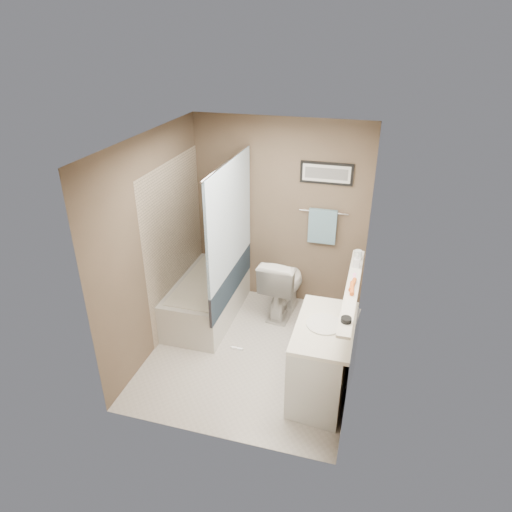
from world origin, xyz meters
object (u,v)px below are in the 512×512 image
(toilet, at_px, (283,284))
(bathtub, at_px, (208,297))
(candle_bowl_near, at_px, (346,320))
(hair_brush_front, at_px, (352,288))
(glass_jar, at_px, (358,255))
(soap_bottle, at_px, (357,261))
(hair_brush_back, at_px, (353,285))
(vanity, at_px, (323,362))

(toilet, bearing_deg, bathtub, 24.16)
(toilet, relative_size, candle_bowl_near, 9.01)
(hair_brush_front, bearing_deg, candle_bowl_near, -90.00)
(toilet, xyz_separation_m, glass_jar, (0.89, -0.46, 0.76))
(soap_bottle, bearing_deg, glass_jar, 90.00)
(toilet, xyz_separation_m, hair_brush_back, (0.89, -1.04, 0.73))
(glass_jar, height_order, soap_bottle, soap_bottle)
(soap_bottle, bearing_deg, hair_brush_back, -90.00)
(bathtub, bearing_deg, hair_brush_back, -22.24)
(bathtub, xyz_separation_m, toilet, (0.89, 0.31, 0.16))
(vanity, xyz_separation_m, glass_jar, (0.19, 0.89, 0.77))
(bathtub, relative_size, candle_bowl_near, 16.67)
(hair_brush_back, bearing_deg, toilet, 130.49)
(bathtub, xyz_separation_m, hair_brush_back, (1.79, -0.73, 0.89))
(vanity, relative_size, hair_brush_back, 4.09)
(vanity, distance_m, hair_brush_front, 0.79)
(toilet, relative_size, glass_jar, 8.11)
(toilet, xyz_separation_m, candle_bowl_near, (0.89, -1.64, 0.73))
(hair_brush_front, bearing_deg, glass_jar, 90.00)
(hair_brush_back, height_order, soap_bottle, soap_bottle)
(candle_bowl_near, height_order, soap_bottle, soap_bottle)
(candle_bowl_near, xyz_separation_m, hair_brush_back, (0.00, 0.59, 0.00))
(candle_bowl_near, bearing_deg, toilet, 118.55)
(vanity, bearing_deg, hair_brush_back, 63.62)
(vanity, xyz_separation_m, candle_bowl_near, (0.19, -0.29, 0.73))
(toilet, height_order, glass_jar, glass_jar)
(soap_bottle, bearing_deg, toilet, 144.55)
(hair_brush_back, height_order, glass_jar, glass_jar)
(vanity, bearing_deg, glass_jar, 83.49)
(hair_brush_front, height_order, hair_brush_back, same)
(candle_bowl_near, distance_m, hair_brush_back, 0.59)
(toilet, bearing_deg, hair_brush_front, 133.74)
(candle_bowl_near, bearing_deg, soap_bottle, 90.00)
(glass_jar, relative_size, soap_bottle, 0.69)
(vanity, bearing_deg, soap_bottle, 80.67)
(bathtub, relative_size, vanity, 1.67)
(toilet, relative_size, hair_brush_back, 3.68)
(toilet, distance_m, soap_bottle, 1.34)
(candle_bowl_near, height_order, glass_jar, glass_jar)
(bathtub, xyz_separation_m, vanity, (1.60, -1.03, 0.15))
(hair_brush_back, relative_size, glass_jar, 2.20)
(bathtub, height_order, candle_bowl_near, candle_bowl_near)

